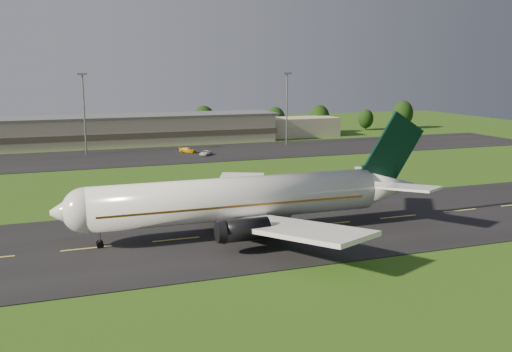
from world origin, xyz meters
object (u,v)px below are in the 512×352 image
object	(u,v)px
airliner	(243,199)
service_vehicle_c	(206,153)
light_mast_east	(287,100)
service_vehicle_d	(188,150)
light_mast_centre	(84,104)
terminal	(87,132)

from	to	relation	value
airliner	service_vehicle_c	size ratio (longest dim) A/B	11.98
light_mast_east	service_vehicle_c	world-z (taller)	light_mast_east
service_vehicle_c	airliner	bearing A→B (deg)	-63.13
airliner	service_vehicle_d	world-z (taller)	airliner
airliner	service_vehicle_d	bearing A→B (deg)	82.93
airliner	light_mast_east	xyz separation A→B (m)	(40.02, 80.01, 8.08)
light_mast_centre	service_vehicle_d	bearing A→B (deg)	-13.97
terminal	light_mast_east	xyz separation A→B (m)	(53.60, -16.18, 8.75)
service_vehicle_d	light_mast_east	bearing A→B (deg)	-35.06
service_vehicle_c	light_mast_east	bearing A→B (deg)	61.95
light_mast_centre	service_vehicle_c	bearing A→B (deg)	-23.57
light_mast_east	service_vehicle_d	world-z (taller)	light_mast_east
service_vehicle_c	service_vehicle_d	xyz separation A→B (m)	(-3.18, 6.03, 0.06)
airliner	light_mast_east	bearing A→B (deg)	63.91
terminal	service_vehicle_c	bearing A→B (deg)	-46.91
service_vehicle_c	service_vehicle_d	size ratio (longest dim) A/B	0.95
airliner	service_vehicle_d	xyz separation A→B (m)	(9.79, 73.85, -3.91)
light_mast_east	service_vehicle_c	distance (m)	32.02
terminal	service_vehicle_d	world-z (taller)	terminal
terminal	service_vehicle_d	size ratio (longest dim) A/B	32.32
light_mast_east	light_mast_centre	bearing A→B (deg)	180.00
terminal	light_mast_east	distance (m)	56.67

